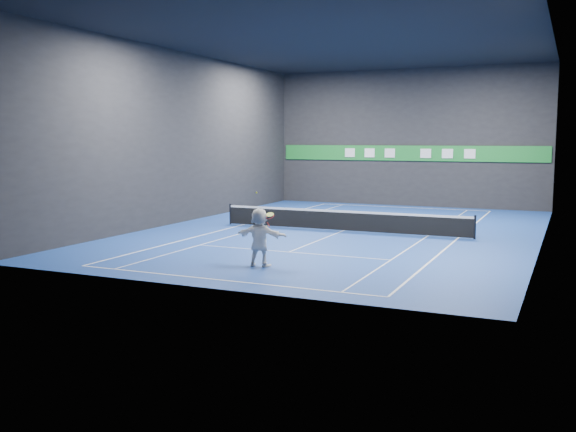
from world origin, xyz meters
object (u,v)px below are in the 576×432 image
at_px(player, 260,237).
at_px(tennis_racket, 270,218).
at_px(tennis_ball, 256,193).
at_px(tennis_net, 343,220).

relative_size(player, tennis_racket, 2.86).
bearing_deg(tennis_ball, tennis_net, 89.95).
bearing_deg(tennis_net, player, -88.81).
height_order(tennis_ball, tennis_net, tennis_ball).
bearing_deg(tennis_net, tennis_ball, -90.05).
height_order(player, tennis_racket, player).
distance_m(player, tennis_racket, 0.77).
bearing_deg(tennis_net, tennis_racket, -86.55).
relative_size(tennis_ball, tennis_racket, 0.09).
bearing_deg(tennis_racket, player, -172.57).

